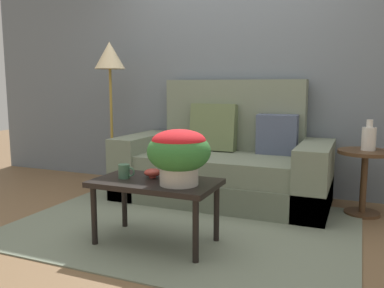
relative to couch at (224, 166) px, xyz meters
The scene contains 11 objects.
ground_plane 0.89m from the couch, 93.28° to the right, with size 14.00×14.00×0.00m, color brown.
wall_back 1.10m from the couch, 95.55° to the left, with size 6.40×0.12×2.64m, color slate.
area_rug 0.91m from the couch, 93.18° to the right, with size 2.61×1.92×0.01m, color gray.
couch is the anchor object (origin of this frame).
coffee_table 1.26m from the couch, 93.74° to the right, with size 0.86×0.49×0.46m.
side_table 1.25m from the couch, ahead, with size 0.45×0.45×0.56m.
floor_lamp 1.60m from the couch, behind, with size 0.34×0.34×1.57m.
potted_plant 1.35m from the couch, 84.85° to the right, with size 0.42×0.42×0.37m.
coffee_mug 1.33m from the couch, 103.79° to the right, with size 0.13×0.08×0.10m.
snack_bowl 1.20m from the couch, 96.85° to the right, with size 0.12×0.12×0.06m.
table_vase 1.31m from the couch, ahead, with size 0.12×0.12×0.26m.
Camera 1 is at (1.25, -2.82, 1.10)m, focal length 37.56 mm.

